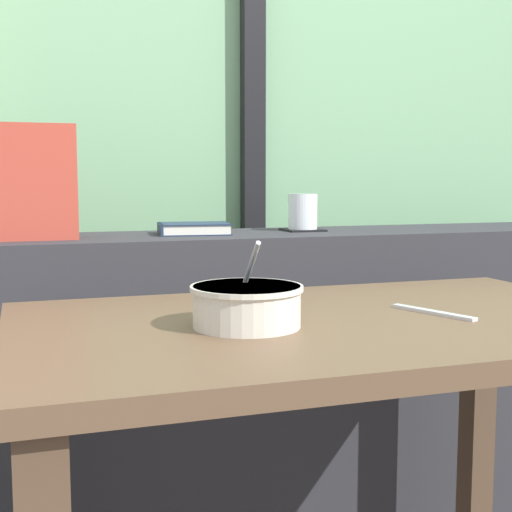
{
  "coord_description": "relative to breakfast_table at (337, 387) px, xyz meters",
  "views": [
    {
      "loc": [
        -0.52,
        -1.15,
        0.97
      ],
      "look_at": [
        -0.0,
        0.39,
        0.79
      ],
      "focal_mm": 49.25,
      "sensor_mm": 36.0,
      "label": 1
    }
  ],
  "objects": [
    {
      "name": "dark_console_ledge",
      "position": [
        0.01,
        0.63,
        -0.2
      ],
      "size": [
        2.8,
        0.33,
        0.83
      ],
      "primitive_type": "cube",
      "color": "#2D2D33",
      "rests_on": "ground"
    },
    {
      "name": "outdoor_backdrop",
      "position": [
        0.01,
        1.16,
        0.79
      ],
      "size": [
        4.8,
        0.08,
        2.8
      ],
      "primitive_type": "cube",
      "color": "#7AAD7F",
      "rests_on": "ground"
    },
    {
      "name": "soup_bowl",
      "position": [
        -0.17,
        -0.02,
        0.16
      ],
      "size": [
        0.18,
        0.18,
        0.14
      ],
      "color": "silver",
      "rests_on": "breakfast_table"
    },
    {
      "name": "breakfast_table",
      "position": [
        0.0,
        0.0,
        0.0
      ],
      "size": [
        1.09,
        0.66,
        0.73
      ],
      "color": "brown",
      "rests_on": "ground"
    },
    {
      "name": "throw_pillow",
      "position": [
        -0.54,
        0.63,
        0.35
      ],
      "size": [
        0.32,
        0.14,
        0.26
      ],
      "primitive_type": "cube",
      "rotation": [
        0.0,
        0.0,
        -0.02
      ],
      "color": "#B74233",
      "rests_on": "dark_console_ledge"
    },
    {
      "name": "fork_utensil",
      "position": [
        0.17,
        -0.03,
        0.12
      ],
      "size": [
        0.07,
        0.17,
        0.01
      ],
      "primitive_type": "cube",
      "rotation": [
        0.0,
        0.0,
        0.35
      ],
      "color": "silver",
      "rests_on": "breakfast_table"
    },
    {
      "name": "coaster_square",
      "position": [
        0.2,
        0.65,
        0.22
      ],
      "size": [
        0.1,
        0.1,
        0.0
      ],
      "primitive_type": "cube",
      "color": "black",
      "rests_on": "dark_console_ledge"
    },
    {
      "name": "closed_book",
      "position": [
        -0.1,
        0.63,
        0.23
      ],
      "size": [
        0.19,
        0.15,
        0.03
      ],
      "color": "#1E2D47",
      "rests_on": "dark_console_ledge"
    },
    {
      "name": "window_divider_post",
      "position": [
        0.21,
        1.09,
        0.69
      ],
      "size": [
        0.07,
        0.05,
        2.6
      ],
      "primitive_type": "cube",
      "color": "black",
      "rests_on": "ground"
    },
    {
      "name": "juice_glass",
      "position": [
        0.2,
        0.65,
        0.27
      ],
      "size": [
        0.08,
        0.08,
        0.09
      ],
      "color": "white",
      "rests_on": "coaster_square"
    }
  ]
}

